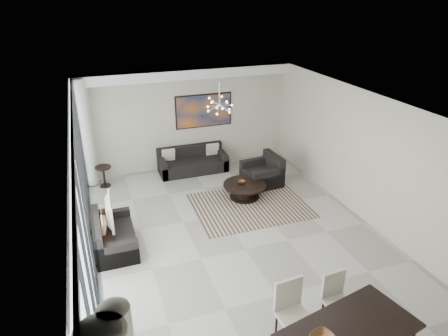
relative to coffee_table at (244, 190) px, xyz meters
name	(u,v)px	position (x,y,z in m)	size (l,w,h in m)	color
room_shell	(269,183)	(-0.35, -2.06, 1.24)	(6.00, 9.00, 2.90)	#A8A39B
window_wall	(91,211)	(-3.67, -2.06, 1.25)	(0.37, 8.95, 2.90)	silver
soffit	(187,74)	(-0.81, 2.24, 2.56)	(5.98, 0.40, 0.26)	white
painting	(204,111)	(-0.31, 2.41, 1.44)	(1.68, 0.04, 0.98)	#BC5F1A
chandelier	(219,105)	(-0.51, 0.44, 2.14)	(0.66, 0.66, 0.71)	silver
rug	(250,205)	(-0.04, -0.44, -0.21)	(2.72, 2.09, 0.01)	black
coffee_table	(244,190)	(0.00, 0.00, 0.00)	(1.08, 1.08, 0.38)	black
bowl_coffee	(241,182)	(-0.06, 0.06, 0.20)	(0.22, 0.22, 0.07)	brown
sofa_main	(193,163)	(-0.81, 2.01, 0.02)	(1.94, 0.79, 0.71)	black
loveseat	(113,238)	(-3.35, -1.11, 0.03)	(0.80, 1.42, 0.71)	black
armchair	(263,174)	(0.78, 0.58, 0.06)	(0.95, 1.00, 0.80)	black
side_table	(104,173)	(-3.30, 1.85, 0.17)	(0.42, 0.42, 0.57)	black
tv_console	(101,236)	(-3.57, -0.94, 0.01)	(0.41, 1.46, 0.46)	black
television	(106,212)	(-3.41, -0.86, 0.52)	(0.96, 0.13, 0.55)	gray
dining_table	(349,334)	(-0.63, -5.16, 0.49)	(2.04, 1.30, 0.79)	black
dining_chair_nw	(291,307)	(-1.04, -4.34, 0.37)	(0.50, 0.50, 1.01)	beige
dining_chair_ne	(336,295)	(-0.22, -4.29, 0.30)	(0.44, 0.44, 0.89)	beige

